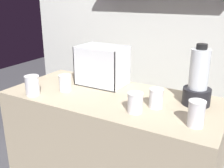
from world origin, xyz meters
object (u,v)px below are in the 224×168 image
object	(u,v)px
juice_cup_orange_far_right	(196,115)
juice_cup_beet_right	(156,99)
carrot_display_bin	(103,72)
blender_pitcher	(198,82)
juice_cup_orange_left	(65,84)
juice_cup_beet_far_left	(32,86)
juice_cup_orange_middle	(135,104)

from	to	relation	value
juice_cup_orange_far_right	juice_cup_beet_right	bearing A→B (deg)	154.81
carrot_display_bin	blender_pitcher	size ratio (longest dim) A/B	0.93
juice_cup_beet_right	juice_cup_orange_far_right	world-z (taller)	juice_cup_orange_far_right
carrot_display_bin	juice_cup_orange_left	xyz separation A→B (m)	(-0.15, -0.25, -0.04)
blender_pitcher	juice_cup_orange_far_right	distance (m)	0.30
carrot_display_bin	juice_cup_beet_right	distance (m)	0.53
juice_cup_beet_far_left	juice_cup_orange_far_right	world-z (taller)	juice_cup_orange_far_right
carrot_display_bin	juice_cup_beet_right	xyz separation A→B (m)	(0.49, -0.21, -0.04)
juice_cup_beet_far_left	juice_cup_orange_far_right	distance (m)	1.02
carrot_display_bin	juice_cup_orange_middle	world-z (taller)	carrot_display_bin
blender_pitcher	juice_cup_beet_right	xyz separation A→B (m)	(-0.19, -0.16, -0.09)
juice_cup_orange_left	juice_cup_orange_middle	world-z (taller)	juice_cup_orange_middle
carrot_display_bin	blender_pitcher	distance (m)	0.68
juice_cup_orange_left	juice_cup_beet_right	distance (m)	0.64
juice_cup_beet_far_left	juice_cup_orange_left	size ratio (longest dim) A/B	1.18
blender_pitcher	juice_cup_beet_far_left	size ratio (longest dim) A/B	2.80
juice_cup_beet_far_left	juice_cup_beet_right	world-z (taller)	juice_cup_beet_far_left
juice_cup_beet_far_left	juice_cup_orange_far_right	bearing A→B (deg)	4.86
juice_cup_beet_far_left	juice_cup_orange_left	xyz separation A→B (m)	(0.13, 0.17, -0.01)
blender_pitcher	juice_cup_orange_far_right	size ratio (longest dim) A/B	2.69
juice_cup_beet_right	carrot_display_bin	bearing A→B (deg)	156.57
carrot_display_bin	juice_cup_orange_left	size ratio (longest dim) A/B	3.08
carrot_display_bin	juice_cup_orange_far_right	xyz separation A→B (m)	(0.74, -0.33, -0.03)
blender_pitcher	juice_cup_orange_left	distance (m)	0.85
juice_cup_orange_left	juice_cup_orange_far_right	xyz separation A→B (m)	(0.89, -0.08, 0.01)
juice_cup_beet_right	juice_cup_orange_far_right	distance (m)	0.28
juice_cup_beet_right	juice_cup_orange_far_right	size ratio (longest dim) A/B	0.84
juice_cup_orange_middle	juice_cup_orange_far_right	size ratio (longest dim) A/B	0.85
carrot_display_bin	juice_cup_beet_far_left	world-z (taller)	carrot_display_bin
blender_pitcher	juice_cup_beet_right	world-z (taller)	blender_pitcher
juice_cup_orange_left	juice_cup_beet_right	xyz separation A→B (m)	(0.63, 0.04, 0.00)
blender_pitcher	juice_cup_beet_right	size ratio (longest dim) A/B	3.20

